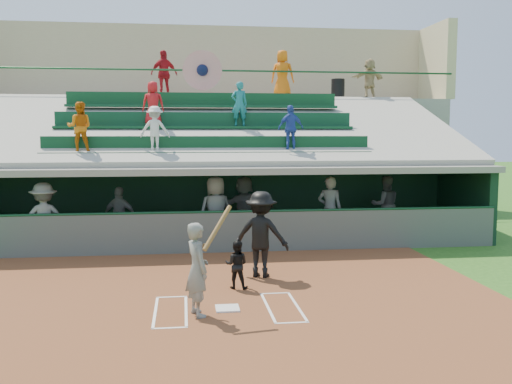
{
  "coord_description": "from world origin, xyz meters",
  "views": [
    {
      "loc": [
        -0.76,
        -10.11,
        3.22
      ],
      "look_at": [
        0.97,
        3.5,
        1.8
      ],
      "focal_mm": 40.0,
      "sensor_mm": 36.0,
      "label": 1
    }
  ],
  "objects": [
    {
      "name": "ground",
      "position": [
        0.0,
        0.0,
        0.0
      ],
      "size": [
        100.0,
        100.0,
        0.0
      ],
      "primitive_type": "plane",
      "color": "#265517",
      "rests_on": "ground"
    },
    {
      "name": "dirt_slab",
      "position": [
        0.0,
        0.5,
        0.01
      ],
      "size": [
        11.0,
        9.0,
        0.02
      ],
      "primitive_type": "cube",
      "color": "brown",
      "rests_on": "ground"
    },
    {
      "name": "home_plate",
      "position": [
        0.0,
        0.0,
        0.04
      ],
      "size": [
        0.43,
        0.43,
        0.03
      ],
      "primitive_type": "cube",
      "color": "silver",
      "rests_on": "dirt_slab"
    },
    {
      "name": "batters_box_chalk",
      "position": [
        0.0,
        0.0,
        0.02
      ],
      "size": [
        2.65,
        1.85,
        0.01
      ],
      "color": "white",
      "rests_on": "dirt_slab"
    },
    {
      "name": "dugout_floor",
      "position": [
        0.0,
        6.75,
        0.02
      ],
      "size": [
        16.0,
        3.5,
        0.04
      ],
      "primitive_type": "cube",
      "color": "#9A968C",
      "rests_on": "ground"
    },
    {
      "name": "concourse_slab",
      "position": [
        0.0,
        13.5,
        2.3
      ],
      "size": [
        20.0,
        3.0,
        4.6
      ],
      "primitive_type": "cube",
      "color": "gray",
      "rests_on": "ground"
    },
    {
      "name": "grandstand",
      "position": [
        -0.01,
        10.51,
        2.26
      ],
      "size": [
        20.4,
        10.4,
        7.8
      ],
      "color": "#4F544F",
      "rests_on": "ground"
    },
    {
      "name": "batter_at_plate",
      "position": [
        -0.54,
        -0.28,
        0.86
      ],
      "size": [
        0.91,
        0.77,
        1.95
      ],
      "color": "#62645F",
      "rests_on": "dirt_slab"
    },
    {
      "name": "catcher",
      "position": [
        0.3,
        1.38,
        0.52
      ],
      "size": [
        0.56,
        0.49,
        1.0
      ],
      "primitive_type": "imported",
      "rotation": [
        0.0,
        0.0,
        2.88
      ],
      "color": "black",
      "rests_on": "dirt_slab"
    },
    {
      "name": "home_umpire",
      "position": [
        0.94,
        2.3,
        0.98
      ],
      "size": [
        1.41,
        1.11,
        1.92
      ],
      "primitive_type": "imported",
      "rotation": [
        0.0,
        0.0,
        2.77
      ],
      "color": "black",
      "rests_on": "dirt_slab"
    },
    {
      "name": "dugout_bench",
      "position": [
        0.04,
        8.0,
        0.25
      ],
      "size": [
        14.19,
        1.9,
        0.43
      ],
      "primitive_type": "cube",
      "rotation": [
        0.0,
        0.0,
        0.1
      ],
      "color": "olive",
      "rests_on": "dugout_floor"
    },
    {
      "name": "dugout_player_a",
      "position": [
        -4.42,
        5.29,
        0.99
      ],
      "size": [
        1.37,
        1.02,
        1.89
      ],
      "primitive_type": "imported",
      "rotation": [
        0.0,
        0.0,
        3.43
      ],
      "color": "#575954",
      "rests_on": "dugout_floor"
    },
    {
      "name": "dugout_player_b",
      "position": [
        -2.56,
        6.17,
        0.88
      ],
      "size": [
        1.06,
        0.68,
        1.68
      ],
      "primitive_type": "imported",
      "rotation": [
        0.0,
        0.0,
        2.85
      ],
      "color": "#575A55",
      "rests_on": "dugout_floor"
    },
    {
      "name": "dugout_player_c",
      "position": [
        0.12,
        5.73,
        1.03
      ],
      "size": [
        1.11,
        0.89,
        1.98
      ],
      "primitive_type": "imported",
      "rotation": [
        0.0,
        0.0,
        3.45
      ],
      "color": "#565954",
      "rests_on": "dugout_floor"
    },
    {
      "name": "dugout_player_d",
      "position": [
        1.05,
        7.01,
        0.98
      ],
      "size": [
        1.84,
        1.04,
        1.89
      ],
      "primitive_type": "imported",
      "rotation": [
        0.0,
        0.0,
        3.43
      ],
      "color": "#5D605B",
      "rests_on": "dugout_floor"
    },
    {
      "name": "dugout_player_e",
      "position": [
        3.46,
        5.94,
        1.0
      ],
      "size": [
        0.82,
        0.67,
        1.93
      ],
      "primitive_type": "imported",
      "rotation": [
        0.0,
        0.0,
        2.79
      ],
      "color": "#5E615B",
      "rests_on": "dugout_floor"
    },
    {
      "name": "dugout_player_f",
      "position": [
        5.56,
        7.08,
        0.96
      ],
      "size": [
        0.95,
        0.77,
        1.84
      ],
      "primitive_type": "imported",
      "rotation": [
        0.0,
        0.0,
        3.06
      ],
      "color": "#555853",
      "rests_on": "dugout_floor"
    },
    {
      "name": "trash_bin",
      "position": [
        5.52,
        12.76,
        5.0
      ],
      "size": [
        0.54,
        0.54,
        0.81
      ],
      "primitive_type": "cylinder",
      "color": "black",
      "rests_on": "concourse_slab"
    },
    {
      "name": "concourse_staff_a",
      "position": [
        -1.46,
        12.63,
        5.51
      ],
      "size": [
        1.16,
        0.81,
        1.82
      ],
      "primitive_type": "imported",
      "rotation": [
        0.0,
        0.0,
        3.52
      ],
      "color": "#A8131A",
      "rests_on": "concourse_slab"
    },
    {
      "name": "concourse_staff_b",
      "position": [
        3.15,
        12.29,
        5.53
      ],
      "size": [
        1.04,
        0.83,
        1.86
      ],
      "primitive_type": "imported",
      "rotation": [
        0.0,
        0.0,
        2.85
      ],
      "color": "orange",
      "rests_on": "concourse_slab"
    },
    {
      "name": "concourse_staff_c",
      "position": [
        6.66,
        12.23,
        5.39
      ],
      "size": [
        1.54,
        0.86,
        1.58
      ],
      "primitive_type": "imported",
      "rotation": [
        0.0,
        0.0,
        3.43
      ],
      "color": "tan",
      "rests_on": "concourse_slab"
    }
  ]
}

